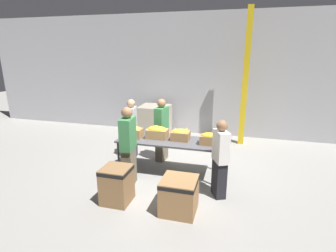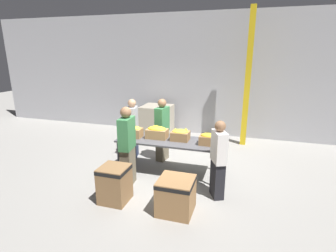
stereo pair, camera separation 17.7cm
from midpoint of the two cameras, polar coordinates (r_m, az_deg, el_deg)
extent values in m
plane|color=gray|center=(6.32, 0.95, -10.05)|extent=(30.00, 30.00, 0.00)
cube|color=#A8A8AD|center=(8.96, 7.03, 10.86)|extent=(16.00, 0.08, 4.00)
cube|color=#4C4C51|center=(6.02, 0.98, -3.22)|extent=(2.35, 0.85, 0.04)
cylinder|color=#38383D|center=(6.23, -9.94, -6.79)|extent=(0.05, 0.05, 0.78)
cylinder|color=#38383D|center=(5.64, 10.98, -9.33)|extent=(0.05, 0.05, 0.78)
cylinder|color=#38383D|center=(6.84, -7.20, -4.58)|extent=(0.05, 0.05, 0.78)
cylinder|color=#38383D|center=(6.31, 11.73, -6.59)|extent=(0.05, 0.05, 0.78)
cube|color=#A37A4C|center=(6.24, -6.96, -1.43)|extent=(0.46, 0.27, 0.21)
ellipsoid|color=yellow|center=(6.21, -7.00, -0.44)|extent=(0.42, 0.23, 0.11)
ellipsoid|color=yellow|center=(6.15, -6.36, -0.28)|extent=(0.22, 0.08, 0.04)
ellipsoid|color=yellow|center=(6.22, -7.37, -0.18)|extent=(0.05, 0.22, 0.05)
cube|color=#A37A4C|center=(6.11, -1.59, -1.67)|extent=(0.49, 0.31, 0.21)
ellipsoid|color=yellow|center=(6.07, -1.60, -0.62)|extent=(0.44, 0.26, 0.12)
ellipsoid|color=yellow|center=(6.10, -2.02, -0.09)|extent=(0.14, 0.15, 0.04)
ellipsoid|color=yellow|center=(6.16, -2.00, -0.10)|extent=(0.10, 0.21, 0.04)
cube|color=olive|center=(5.98, 3.53, -2.15)|extent=(0.40, 0.33, 0.20)
ellipsoid|color=gold|center=(5.95, 3.54, -1.17)|extent=(0.37, 0.29, 0.09)
ellipsoid|color=gold|center=(5.99, 2.49, -0.72)|extent=(0.09, 0.17, 0.04)
ellipsoid|color=gold|center=(6.00, 4.84, -0.76)|extent=(0.12, 0.18, 0.05)
cube|color=olive|center=(5.75, 9.65, -3.10)|extent=(0.39, 0.27, 0.20)
ellipsoid|color=gold|center=(5.72, 9.70, -2.07)|extent=(0.33, 0.23, 0.11)
ellipsoid|color=gold|center=(5.68, 10.22, -1.97)|extent=(0.18, 0.10, 0.05)
ellipsoid|color=gold|center=(5.70, 9.62, -1.88)|extent=(0.19, 0.19, 0.05)
cube|color=#6B604C|center=(6.89, -0.52, -4.32)|extent=(0.26, 0.40, 0.77)
cube|color=#387A47|center=(6.67, -0.53, 1.39)|extent=(0.29, 0.47, 0.64)
sphere|color=#896042|center=(6.58, -0.54, 5.01)|extent=(0.22, 0.22, 0.22)
cube|color=#6B604C|center=(5.71, -7.78, -8.70)|extent=(0.24, 0.40, 0.81)
cube|color=#387A47|center=(5.44, -8.07, -1.62)|extent=(0.26, 0.47, 0.67)
sphere|color=#896042|center=(5.33, -8.25, 2.97)|extent=(0.23, 0.23, 0.23)
cube|color=#2D3856|center=(7.13, -6.84, -3.80)|extent=(0.27, 0.39, 0.75)
cube|color=#B2B2B7|center=(6.93, -7.02, 1.57)|extent=(0.29, 0.46, 0.62)
sphere|color=tan|center=(6.84, -7.14, 4.96)|extent=(0.21, 0.21, 0.21)
cube|color=black|center=(5.31, 11.62, -11.29)|extent=(0.32, 0.40, 0.73)
cube|color=silver|center=(5.05, 12.04, -4.49)|extent=(0.36, 0.46, 0.61)
sphere|color=#896042|center=(4.92, 12.31, -0.04)|extent=(0.21, 0.21, 0.21)
cube|color=olive|center=(5.15, -10.55, -12.31)|extent=(0.52, 0.52, 0.70)
cube|color=black|center=(5.02, -10.72, -9.32)|extent=(0.52, 0.52, 0.07)
cube|color=olive|center=(4.79, 2.84, -14.89)|extent=(0.61, 0.61, 0.63)
cube|color=black|center=(4.66, 2.88, -12.14)|extent=(0.62, 0.62, 0.07)
cube|color=gold|center=(8.09, 17.59, 9.73)|extent=(0.17, 0.17, 4.00)
cube|color=olive|center=(8.85, -1.81, -1.88)|extent=(1.03, 1.03, 0.13)
cube|color=#A39984|center=(8.71, -1.84, 1.42)|extent=(0.95, 0.95, 0.93)
camera|label=1|loc=(0.09, -89.19, 0.23)|focal=28.00mm
camera|label=2|loc=(0.09, 90.81, -0.23)|focal=28.00mm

